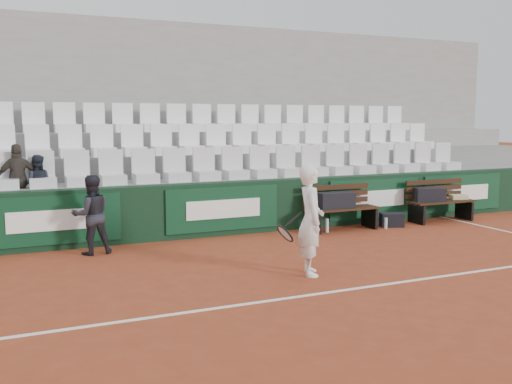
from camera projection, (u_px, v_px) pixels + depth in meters
name	position (u px, v px, depth m)	size (l,w,h in m)	color
ground	(344.00, 291.00, 7.28)	(80.00, 80.00, 0.00)	#953D21
court_baseline	(344.00, 290.00, 7.28)	(18.00, 0.06, 0.01)	white
back_barrier	(234.00, 208.00, 10.87)	(18.00, 0.34, 1.00)	black
grandstand_tier_front	(219.00, 203.00, 11.42)	(18.00, 0.95, 1.00)	gray
grandstand_tier_mid	(203.00, 187.00, 12.25)	(18.00, 0.95, 1.45)	gray
grandstand_tier_back	(190.00, 173.00, 13.08)	(18.00, 0.95, 1.90)	#999997
grandstand_rear_wall	(181.00, 118.00, 13.49)	(18.00, 0.30, 4.40)	#969693
seat_row_front	(221.00, 164.00, 11.15)	(11.90, 0.44, 0.63)	silver
seat_row_mid	(206.00, 139.00, 11.96)	(11.90, 0.44, 0.63)	white
seat_row_back	(192.00, 118.00, 12.76)	(11.90, 0.44, 0.63)	white
bench_left	(342.00, 219.00, 11.24)	(1.50, 0.56, 0.45)	#371E10
bench_right	(441.00, 211.00, 12.20)	(1.50, 0.56, 0.45)	#331C0F
sports_bag_left	(336.00, 200.00, 11.13)	(0.72, 0.31, 0.31)	black
sports_bag_right	(430.00, 195.00, 12.05)	(0.62, 0.29, 0.29)	black
towel	(458.00, 197.00, 12.41)	(0.35, 0.25, 0.10)	#D3CB88
sports_bag_ground	(392.00, 220.00, 11.62)	(0.46, 0.28, 0.28)	black
water_bottle_near	(327.00, 225.00, 11.04)	(0.07, 0.07, 0.27)	silver
water_bottle_far	(386.00, 223.00, 11.38)	(0.06, 0.06, 0.22)	silver
tennis_player	(310.00, 220.00, 7.95)	(0.76, 0.66, 1.55)	white
ball_kid	(91.00, 215.00, 9.18)	(0.63, 0.49, 1.29)	#202129
spectator_b	(17.00, 153.00, 9.69)	(0.71, 0.30, 1.21)	#36312B
spectator_c	(36.00, 158.00, 9.82)	(0.49, 0.39, 1.02)	#1C222B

